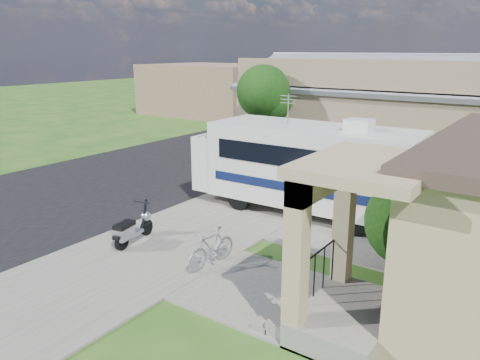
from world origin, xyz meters
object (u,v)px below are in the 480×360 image
Objects in this scene: shrub at (416,218)px; garden_hose at (317,295)px; van at (312,114)px; pickup_truck at (268,132)px; motorhome at (305,165)px; bicycle at (212,250)px; scooter at (132,229)px.

shrub is 2.93m from garden_hose.
van reaches higher than garden_hose.
van is (-0.57, 6.50, 0.22)m from pickup_truck.
motorhome is 2.60× the size of shrub.
garden_hose is (2.88, -4.83, -1.53)m from motorhome.
scooter is at bearing -170.50° from bicycle.
pickup_truck is at bearing 125.50° from garden_hose.
bicycle is 21.75m from van.
pickup_truck is at bearing -73.96° from van.
motorhome reaches higher than garden_hose.
pickup_truck is (-11.16, 11.56, -0.72)m from shrub.
motorhome reaches higher than bicycle.
scooter is at bearing -176.74° from garden_hose.
scooter is at bearing -159.45° from shrub.
bicycle is 3.73× the size of garden_hose.
van is 22.82m from garden_hose.
pickup_truck is at bearing 96.00° from scooter.
van reaches higher than pickup_truck.
van is at bearing 122.99° from shrub.
motorhome is 5.83m from garden_hose.
van is at bearing 92.24° from scooter.
bicycle is at bearing -90.93° from motorhome.
pickup_truck is (-6.96, 8.96, -0.88)m from motorhome.
van is at bearing -83.19° from pickup_truck.
garden_hose is at bearing 127.33° from pickup_truck.
motorhome is 5.86m from scooter.
motorhome is at bearing 95.36° from bicycle.
shrub is 6.85× the size of garden_hose.
garden_hose is (2.83, 0.09, -0.37)m from bicycle.
pickup_truck is (-4.39, 14.10, 0.27)m from scooter.
pickup_truck is at bearing 126.25° from motorhome.
shrub is 4.86m from bicycle.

